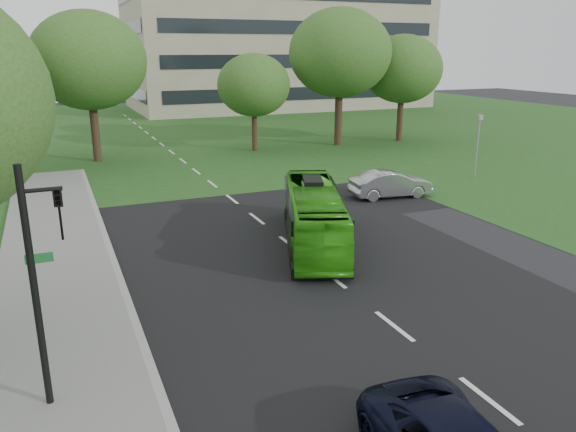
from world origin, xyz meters
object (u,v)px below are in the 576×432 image
Objects in this scene: tree_park_e at (403,69)px; camera_pole at (478,138)px; bus at (314,216)px; sedan at (391,184)px; tree_park_d at (340,53)px; tree_park_b at (88,61)px; tree_park_c at (254,85)px; traffic_light at (41,271)px; office_building at (276,15)px.

tree_park_e reaches higher than camera_pole.
sedan is (7.30, 5.40, -0.48)m from bus.
tree_park_e is at bearing -0.88° from tree_park_d.
tree_park_d is 26.60m from bus.
tree_park_d reaches higher than tree_park_b.
tree_park_c is at bearing 12.66° from sedan.
tree_park_b is 1.20× the size of bus.
tree_park_b is 23.27m from sedan.
tree_park_d reaches higher than traffic_light.
tree_park_e is 1.04× the size of bus.
tree_park_d is at bearing -1.35° from tree_park_b.
bus is (-5.41, -22.44, -3.97)m from tree_park_c.
office_building is 4.35× the size of tree_park_e.
sedan is 22.24m from traffic_light.
sedan is at bearing -149.47° from camera_pole.
bus is (-19.12, -22.24, -5.03)m from tree_park_e.
bus reaches higher than sedan.
tree_park_d is (-8.00, -33.95, -4.88)m from office_building.
bus is at bearing -138.03° from camera_pole.
sedan is at bearing 42.09° from traffic_light.
tree_park_e is at bearing -28.74° from sedan.
office_building is 53.98m from sedan.
tree_park_e reaches higher than bus.
tree_park_d reaches higher than sedan.
traffic_light is at bearing -96.59° from tree_park_b.
tree_park_b is 25.91m from tree_park_e.
tree_park_c is 1.34× the size of traffic_light.
tree_park_e is at bearing -1.24° from tree_park_b.
office_building is at bearing 86.91° from tree_park_e.
tree_park_e is (6.16, -0.09, -1.36)m from tree_park_d.
sedan is 0.80× the size of traffic_light.
bus is at bearing -130.69° from tree_park_e.
traffic_light is (-3.55, -30.72, -3.80)m from tree_park_b.
traffic_light is 29.63m from camera_pole.
tree_park_b is at bearing 178.65° from tree_park_d.
tree_park_e is 42.24m from traffic_light.
tree_park_c is 23.42m from bus.
camera_pole is at bearing 47.24° from bus.
tree_park_c is 0.83× the size of tree_park_e.
tree_park_d is 6.31m from tree_park_e.
camera_pole is at bearing -68.67° from sedan.
tree_park_d is 1.22× the size of tree_park_e.
tree_park_b is 0.94× the size of tree_park_d.
tree_park_d is 19.13m from sedan.
office_building reaches higher than sedan.
tree_park_e is at bearing -93.09° from office_building.
office_building reaches higher than tree_park_c.
tree_park_e is (-1.84, -34.04, -6.24)m from office_building.
tree_park_e is 2.03× the size of sedan.
office_building is at bearing 50.38° from tree_park_b.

